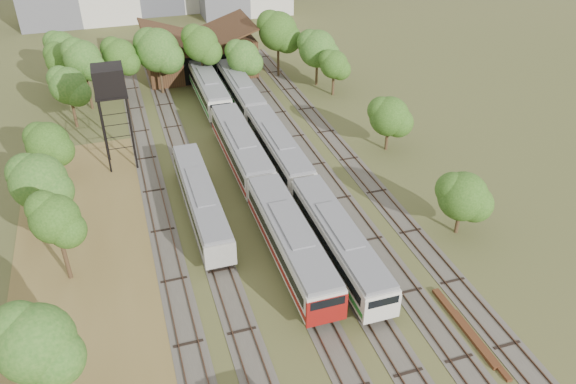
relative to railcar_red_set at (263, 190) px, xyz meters
name	(u,v)px	position (x,y,z in m)	size (l,w,h in m)	color
ground	(357,337)	(2.00, -18.45, -2.10)	(240.00, 240.00, 0.00)	#475123
dry_grass_patch	(100,317)	(-16.00, -10.45, -2.08)	(14.00, 60.00, 0.04)	brown
tracks	(259,174)	(1.33, 6.55, -2.06)	(24.60, 80.00, 0.19)	#4C473D
railcar_red_set	(263,190)	(0.00, 0.00, 0.00)	(3.21, 34.58, 3.98)	black
railcar_green_set	(278,149)	(4.00, 7.83, -0.17)	(2.96, 52.07, 3.66)	black
railcar_rear	(209,89)	(0.00, 27.25, -0.07)	(3.11, 16.08, 3.85)	black
old_grey_coach	(201,200)	(-6.00, 0.54, -0.25)	(2.74, 18.00, 3.39)	black
water_tower	(109,83)	(-12.55, 13.32, 7.50)	(3.30, 3.30, 11.39)	black
rail_pile_near	(464,326)	(10.00, -20.02, -1.97)	(0.55, 8.32, 0.28)	#583019
rail_pile_far	(480,344)	(10.20, -21.88, -1.99)	(0.43, 6.93, 0.23)	#583019
maintenance_shed	(199,53)	(1.00, 39.53, 0.81)	(16.45, 11.55, 7.58)	#382214
tree_band_left	(53,144)	(-18.85, 9.57, 3.29)	(7.21, 72.85, 8.44)	#382616
tree_band_far	(210,48)	(1.35, 31.48, 4.18)	(36.79, 10.76, 9.72)	#382616
tree_band_right	(395,125)	(16.72, 5.29, 2.07)	(5.59, 38.15, 6.50)	#382616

